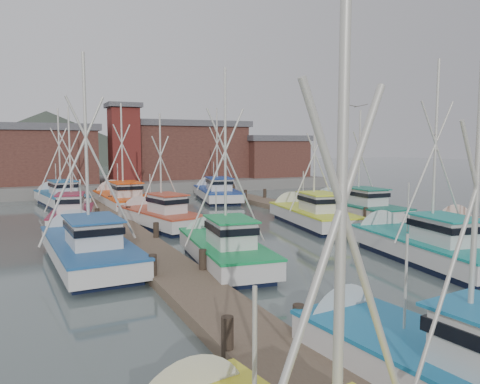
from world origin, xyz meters
name	(u,v)px	position (x,y,z in m)	size (l,w,h in m)	color
ground	(304,254)	(0.00, 0.00, 0.00)	(260.00, 260.00, 0.00)	#475553
dock_left	(142,246)	(-7.00, 4.04, 0.21)	(2.30, 46.00, 1.50)	brown
dock_right	(363,226)	(7.00, 4.04, 0.21)	(2.30, 46.00, 1.50)	brown
quay	(135,184)	(0.00, 37.00, 0.60)	(44.00, 16.00, 1.20)	slate
shed_left	(34,153)	(-11.00, 35.00, 4.34)	(12.72, 8.48, 6.20)	brown
shed_center	(183,149)	(6.00, 37.00, 4.69)	(14.84, 9.54, 6.90)	brown
shed_right	(272,156)	(17.00, 34.00, 3.84)	(8.48, 6.36, 5.20)	brown
lookout_tower	(124,142)	(-2.00, 33.00, 5.55)	(3.60, 3.60, 8.50)	maroon
distant_hills	(19,164)	(-12.76, 122.59, 0.00)	(175.00, 140.00, 42.00)	#40493D
boat_0	(438,369)	(-4.67, -12.29, 0.68)	(3.34, 8.43, 7.76)	black
boat_4	(222,249)	(-4.40, -0.10, 0.68)	(3.58, 8.41, 9.13)	black
boat_5	(421,245)	(4.16, -3.34, 0.68)	(4.09, 9.48, 9.74)	black
boat_6	(86,247)	(-9.81, 2.77, 0.69)	(4.15, 9.93, 10.05)	black
boat_8	(157,217)	(-4.54, 10.27, 0.68)	(4.12, 8.63, 7.86)	black
boat_9	(309,214)	(4.82, 6.86, 0.68)	(4.23, 9.53, 8.26)	black
boat_10	(73,216)	(-9.40, 12.96, 0.68)	(3.63, 8.03, 8.22)	black
boat_11	(352,208)	(9.47, 8.26, 0.68)	(3.52, 9.29, 8.51)	black
boat_12	(121,199)	(-4.74, 21.04, 0.68)	(3.95, 10.42, 9.62)	black
boat_13	(216,193)	(4.45, 22.32, 0.68)	(5.03, 10.42, 9.54)	black
boat_14	(59,197)	(-9.41, 24.62, 0.68)	(4.11, 9.54, 9.15)	black
gull_far	(355,106)	(4.71, 2.24, 7.44)	(1.50, 0.66, 0.24)	gray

